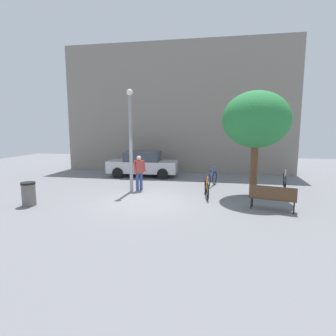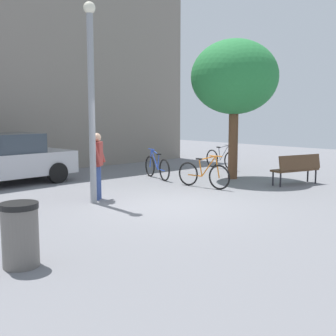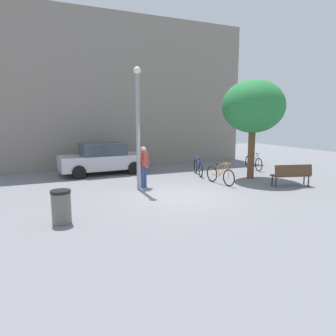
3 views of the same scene
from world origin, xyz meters
TOP-DOWN VIEW (x-y plane):
  - ground_plane at (0.00, 0.00)m, footprint 36.00×36.00m
  - building_facade at (0.00, 8.43)m, footprint 15.39×2.00m
  - lamppost at (-1.19, 1.49)m, footprint 0.28×0.28m
  - person_by_lamppost at (-0.89, 1.76)m, footprint 0.59×0.57m
  - park_bench at (4.74, -0.53)m, footprint 1.67×0.87m
  - plaza_tree at (4.32, 1.58)m, footprint 2.82×2.82m
  - bicycle_orange at (2.33, 1.09)m, footprint 0.27×1.80m
  - bicycle_silver at (6.07, 3.51)m, footprint 0.35×1.79m
  - bicycle_blue at (2.49, 3.30)m, footprint 0.55×1.75m
  - parked_car_silver at (-1.74, 5.50)m, footprint 4.28×1.98m
  - trash_bin at (-4.36, -1.47)m, footprint 0.53×0.53m

SIDE VIEW (x-z plane):
  - ground_plane at x=0.00m, z-range 0.00..0.00m
  - bicycle_orange at x=2.33m, z-range -0.10..0.87m
  - bicycle_blue at x=2.49m, z-range -0.10..0.87m
  - bicycle_silver at x=6.07m, z-range -0.10..0.87m
  - trash_bin at x=-4.36m, z-range 0.00..0.92m
  - park_bench at x=4.74m, z-range 0.08..1.01m
  - parked_car_silver at x=-1.74m, z-range 0.00..1.55m
  - person_by_lamppost at x=-0.89m, z-range 0.13..1.80m
  - lamppost at x=-1.19m, z-range 0.28..4.97m
  - plaza_tree at x=4.32m, z-range 1.04..5.55m
  - building_facade at x=0.00m, z-range 0.00..8.51m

